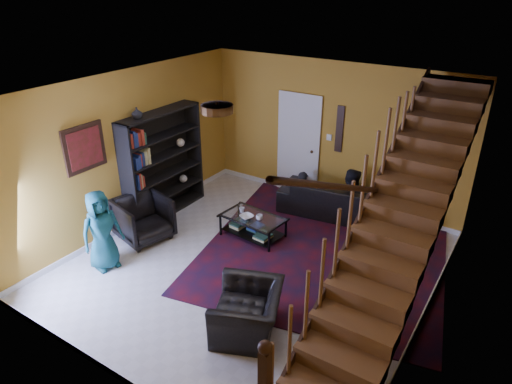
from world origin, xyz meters
TOP-DOWN VIEW (x-y plane):
  - floor at (0.00, 0.00)m, footprint 5.50×5.50m
  - room at (-1.33, 1.33)m, footprint 5.50×5.50m
  - staircase at (2.12, -0.00)m, footprint 0.95×5.02m
  - bookshelf at (-2.40, 0.60)m, footprint 0.35×1.80m
  - door at (-0.70, 2.73)m, footprint 0.82×0.05m
  - framed_picture at (-2.57, -0.90)m, footprint 0.04×0.74m
  - wall_hanging at (0.15, 2.73)m, footprint 0.14×0.03m
  - ceiling_fixture at (0.00, -0.80)m, footprint 0.40×0.40m
  - rug at (0.74, 1.13)m, footprint 4.59×5.02m
  - sofa at (0.47, 2.30)m, footprint 2.40×1.20m
  - armchair_left at (-2.05, -0.35)m, footprint 1.02×1.00m
  - armchair_right at (0.74, -1.28)m, footprint 1.14×1.21m
  - person_adult_a at (-0.38, 2.35)m, footprint 0.45×0.33m
  - person_adult_b at (0.62, 2.35)m, footprint 0.75×0.62m
  - person_child at (-1.95, -1.29)m, footprint 0.56×0.72m
  - coffee_table at (-0.49, 0.71)m, footprint 1.12×0.72m
  - cup_a at (-0.34, 0.68)m, footprint 0.15×0.15m
  - cup_b at (-0.74, 0.74)m, footprint 0.11×0.11m
  - bowl at (-0.55, 0.61)m, footprint 0.28×0.28m
  - vase at (-2.41, 0.10)m, footprint 0.18×0.18m
  - popcorn_bucket at (-2.09, -1.24)m, footprint 0.17×0.17m

SIDE VIEW (x-z plane):
  - floor at x=0.00m, z-range 0.00..0.00m
  - rug at x=0.74m, z-range 0.00..0.02m
  - room at x=-1.33m, z-range -2.70..2.80m
  - popcorn_bucket at x=-2.09m, z-range 0.02..0.20m
  - person_adult_a at x=-0.38m, z-range -0.45..0.69m
  - coffee_table at x=-0.49m, z-range 0.03..0.43m
  - person_adult_b at x=0.62m, z-range -0.45..0.97m
  - armchair_right at x=0.74m, z-range 0.00..0.62m
  - sofa at x=0.47m, z-range 0.00..0.67m
  - armchair_left at x=-2.05m, z-range 0.00..0.77m
  - bowl at x=-0.55m, z-range 0.41..0.46m
  - cup_b at x=-0.74m, z-range 0.41..0.50m
  - cup_a at x=-0.34m, z-range 0.41..0.50m
  - person_child at x=-1.95m, z-range 0.00..1.31m
  - bookshelf at x=-2.40m, z-range -0.04..1.96m
  - door at x=-0.70m, z-range 0.00..2.05m
  - staircase at x=2.12m, z-range -0.19..2.99m
  - wall_hanging at x=0.15m, z-range 1.10..2.00m
  - framed_picture at x=-2.57m, z-range 1.38..2.12m
  - vase at x=-2.41m, z-range 2.00..2.19m
  - ceiling_fixture at x=0.00m, z-range 2.69..2.79m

